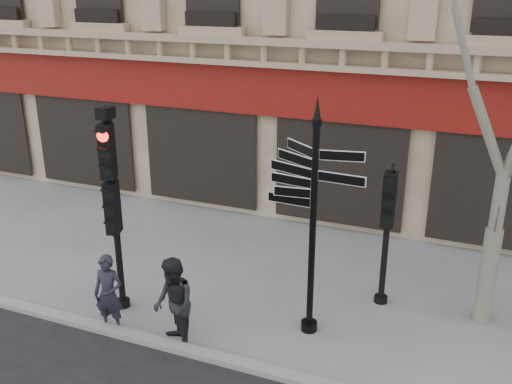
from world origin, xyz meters
TOP-DOWN VIEW (x-y plane):
  - ground at (0.00, 0.00)m, footprint 80.00×80.00m
  - kerb at (0.00, -1.40)m, footprint 80.00×0.25m
  - fingerpost at (0.72, 0.13)m, footprint 2.27×2.27m
  - traffic_signal_main at (-3.06, -0.50)m, footprint 0.53×0.45m
  - traffic_signal_secondary at (1.80, 1.65)m, footprint 0.50×0.37m
  - pedestrian_a at (-2.76, -1.30)m, footprint 0.62×0.46m
  - pedestrian_b at (-1.37, -1.30)m, footprint 1.07×1.07m

SIDE VIEW (x-z plane):
  - ground at x=0.00m, z-range 0.00..0.00m
  - kerb at x=0.00m, z-range 0.00..0.12m
  - pedestrian_a at x=-2.76m, z-range 0.00..1.56m
  - pedestrian_b at x=-1.37m, z-range 0.00..1.75m
  - traffic_signal_secondary at x=1.80m, z-range 0.56..3.41m
  - traffic_signal_main at x=-3.06m, z-range 0.54..4.68m
  - fingerpost at x=0.72m, z-range 0.77..5.27m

